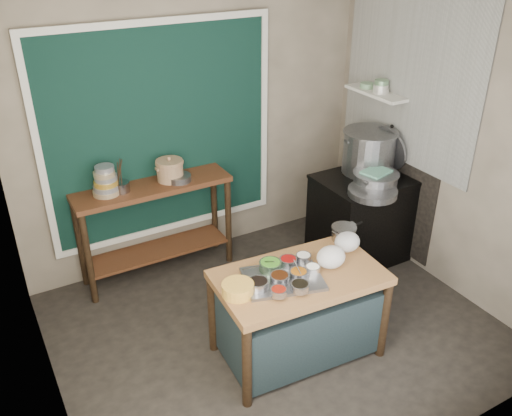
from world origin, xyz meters
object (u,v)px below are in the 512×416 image
condiment_tray (283,279)px  stove_block (362,219)px  utensil_cup (121,187)px  ceramic_crock (170,171)px  prep_table (298,314)px  back_counter (156,230)px  stock_pot (369,152)px  steamer (375,180)px  saucepan (344,233)px  yellow_basin (238,289)px

condiment_tray → stove_block: bearing=30.4°
utensil_cup → ceramic_crock: ceramic_crock is taller
utensil_cup → prep_table: bearing=-62.6°
ceramic_crock → back_counter: bearing=-175.2°
stock_pot → steamer: stock_pot is taller
saucepan → utensil_cup: utensil_cup is taller
condiment_tray → saucepan: (0.74, 0.25, 0.05)m
back_counter → steamer: steamer is taller
stove_block → saucepan: (-0.75, -0.63, 0.38)m
stove_block → utensil_cup: size_ratio=5.91×
back_counter → condiment_tray: bearing=-75.9°
prep_table → yellow_basin: bearing=-177.6°
saucepan → ceramic_crock: size_ratio=0.81×
utensil_cup → ceramic_crock: (0.47, 0.01, 0.04)m
prep_table → back_counter: (-0.55, 1.60, 0.10)m
stove_block → yellow_basin: (-1.86, -0.86, 0.37)m
prep_table → ceramic_crock: size_ratio=4.75×
ceramic_crock → steamer: size_ratio=0.60×
condiment_tray → yellow_basin: yellow_basin is taller
back_counter → utensil_cup: bearing=179.4°
back_counter → utensil_cup: (-0.28, 0.00, 0.52)m
stock_pot → back_counter: bearing=162.8°
prep_table → saucepan: bearing=26.1°
prep_table → stock_pot: (1.44, 0.99, 0.72)m
back_counter → condiment_tray: back_counter is taller
stove_block → condiment_tray: 1.77m
back_counter → saucepan: bearing=-49.9°
back_counter → ceramic_crock: size_ratio=5.51×
yellow_basin → ceramic_crock: bearing=84.8°
prep_table → stove_block: 1.61m
yellow_basin → ceramic_crock: ceramic_crock is taller
stock_pot → utensil_cup: bearing=164.7°
ceramic_crock → steamer: bearing=-29.4°
back_counter → stove_block: size_ratio=1.61×
prep_table → condiment_tray: size_ratio=2.22×
back_counter → stove_block: 2.04m
condiment_tray → stock_pot: stock_pot is taller
yellow_basin → steamer: (1.80, 0.68, 0.16)m
back_counter → yellow_basin: size_ratio=6.32×
yellow_basin → back_counter: bearing=91.5°
prep_table → steamer: 1.57m
prep_table → back_counter: bearing=112.7°
condiment_tray → utensil_cup: 1.76m
yellow_basin → utensil_cup: bearing=101.3°
condiment_tray → steamer: bearing=25.7°
yellow_basin → utensil_cup: 1.64m
prep_table → yellow_basin: size_ratio=5.45×
stock_pot → yellow_basin: bearing=-153.5°
condiment_tray → yellow_basin: size_ratio=2.46×
yellow_basin → utensil_cup: (-0.32, 1.60, 0.20)m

